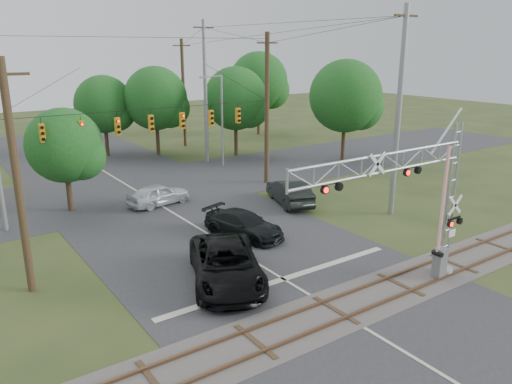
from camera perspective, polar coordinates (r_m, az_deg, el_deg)
ground at (r=20.10m, az=13.14°, el=-15.43°), size 160.00×160.00×0.00m
road_main at (r=26.96m, az=-2.75°, el=-6.47°), size 14.00×90.00×0.02m
road_cross at (r=38.92m, az=-13.75°, el=0.28°), size 90.00×12.00×0.02m
railroad_track at (r=21.26m, az=9.08°, el=-13.21°), size 90.00×3.20×0.17m
crossing_gantry at (r=21.92m, az=17.27°, el=-0.34°), size 10.10×0.92×7.22m
traffic_signal_span at (r=34.46m, az=-10.56°, el=8.14°), size 19.34×0.36×11.50m
pickup_black at (r=22.96m, az=-3.45°, el=-8.23°), size 5.42×7.21×1.82m
car_dark at (r=28.37m, az=-1.42°, el=-3.73°), size 3.40×5.37×1.45m
sedan_silver at (r=34.66m, az=-11.08°, el=-0.27°), size 4.57×2.43×1.48m
suv_dark at (r=34.31m, az=3.85°, el=0.03°), size 3.30×5.44×1.69m
streetlight at (r=44.66m, az=-4.09°, el=8.69°), size 2.18×0.23×8.16m
utility_poles at (r=37.55m, az=-10.13°, el=9.32°), size 25.92×28.69×12.86m
treeline at (r=46.55m, az=-15.36°, el=9.93°), size 50.77×23.91×9.95m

